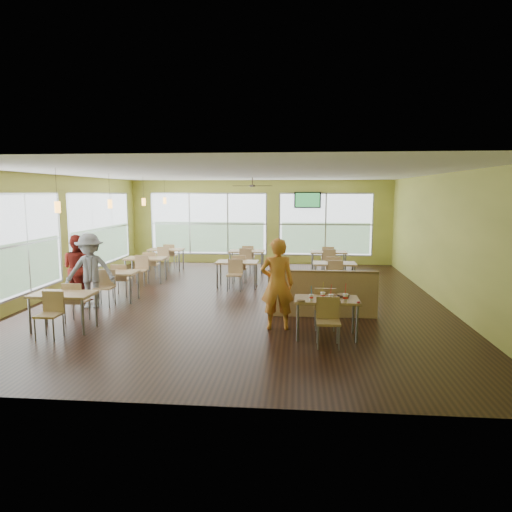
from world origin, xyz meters
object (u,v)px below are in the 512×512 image
Objects in this scene: man_plaid at (277,284)px; food_basket at (343,296)px; half_wall_divider at (322,294)px; main_table at (327,305)px.

food_basket is at bearing 161.56° from man_plaid.
half_wall_divider is at bearing -138.75° from man_plaid.
half_wall_divider is 1.30× the size of man_plaid.
main_table is 0.38m from food_basket.
man_plaid reaches higher than food_basket.
main_table is 6.13× the size of food_basket.
main_table is 1.09m from man_plaid.
food_basket is at bearing 24.61° from main_table.
half_wall_divider is at bearing 103.80° from food_basket.
main_table is 0.82× the size of man_plaid.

